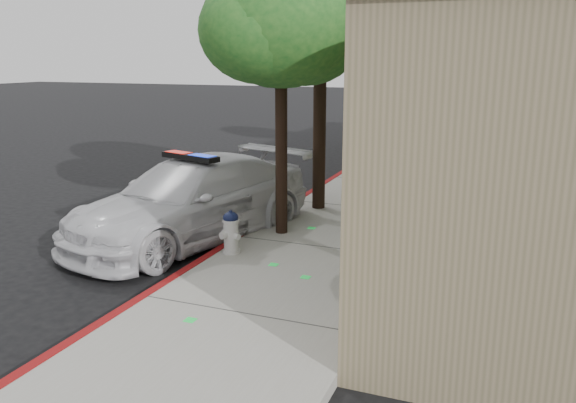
# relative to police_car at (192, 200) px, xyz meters

# --- Properties ---
(ground) EXTENTS (120.00, 120.00, 0.00)m
(ground) POSITION_rel_police_car_xyz_m (0.90, -2.97, -0.77)
(ground) COLOR black
(ground) RESTS_ON ground
(sidewalk) EXTENTS (3.20, 60.00, 0.15)m
(sidewalk) POSITION_rel_police_car_xyz_m (2.50, 0.03, -0.70)
(sidewalk) COLOR gray
(sidewalk) RESTS_ON ground
(red_curb) EXTENTS (0.14, 60.00, 0.16)m
(red_curb) POSITION_rel_police_car_xyz_m (0.96, 0.03, -0.69)
(red_curb) COLOR maroon
(red_curb) RESTS_ON ground
(police_car) EXTENTS (3.57, 5.71, 1.66)m
(police_car) POSITION_rel_police_car_xyz_m (0.00, 0.00, 0.00)
(police_car) COLOR silver
(police_car) RESTS_ON ground
(fire_hydrant) EXTENTS (0.42, 0.37, 0.74)m
(fire_hydrant) POSITION_rel_police_car_xyz_m (1.26, -0.86, -0.25)
(fire_hydrant) COLOR silver
(fire_hydrant) RESTS_ON sidewalk
(street_tree_near) EXTENTS (2.75, 2.85, 5.04)m
(street_tree_near) POSITION_rel_police_car_xyz_m (1.61, 0.57, 3.13)
(street_tree_near) COLOR black
(street_tree_near) RESTS_ON sidewalk
(street_tree_far) EXTENTS (2.61, 2.65, 4.86)m
(street_tree_far) POSITION_rel_police_car_xyz_m (1.64, 11.21, 3.03)
(street_tree_far) COLOR black
(street_tree_far) RESTS_ON sidewalk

